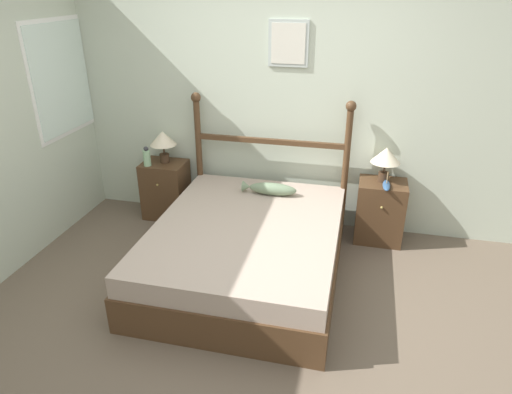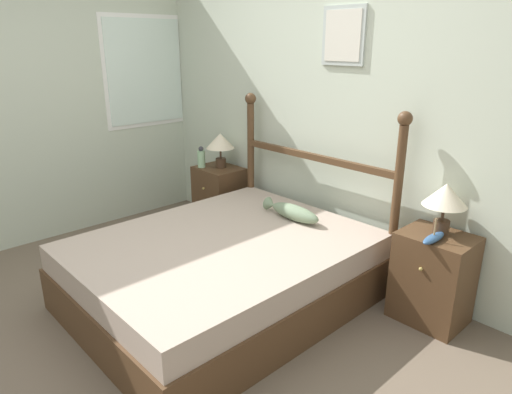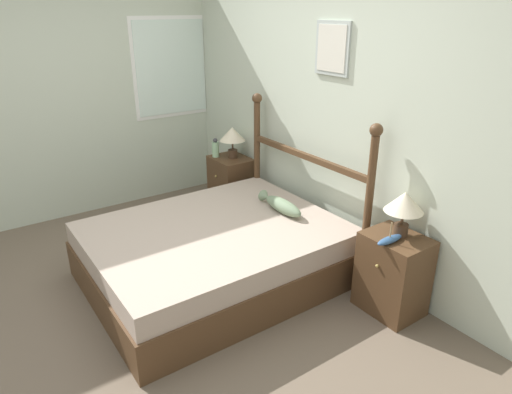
# 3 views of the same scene
# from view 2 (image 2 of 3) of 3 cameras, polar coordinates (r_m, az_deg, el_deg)

# --- Properties ---
(ground_plane) EXTENTS (16.00, 16.00, 0.00)m
(ground_plane) POSITION_cam_2_polar(r_m,az_deg,el_deg) (3.07, -12.41, -17.27)
(ground_plane) COLOR brown
(wall_back) EXTENTS (6.40, 0.08, 2.55)m
(wall_back) POSITION_cam_2_polar(r_m,az_deg,el_deg) (3.68, 10.09, 10.65)
(wall_back) COLOR beige
(wall_back) RESTS_ON ground_plane
(wall_left) EXTENTS (0.08, 6.40, 2.55)m
(wall_left) POSITION_cam_2_polar(r_m,az_deg,el_deg) (4.51, -27.73, 10.32)
(wall_left) COLOR beige
(wall_left) RESTS_ON ground_plane
(bed) EXTENTS (1.57, 1.98, 0.48)m
(bed) POSITION_cam_2_polar(r_m,az_deg,el_deg) (3.29, -4.11, -9.18)
(bed) COLOR #4C331E
(bed) RESTS_ON ground_plane
(headboard) EXTENTS (1.61, 0.10, 1.35)m
(headboard) POSITION_cam_2_polar(r_m,az_deg,el_deg) (3.72, 7.21, 3.02)
(headboard) COLOR #4C331E
(headboard) RESTS_ON ground_plane
(nightstand_left) EXTENTS (0.45, 0.38, 0.62)m
(nightstand_left) POSITION_cam_2_polar(r_m,az_deg,el_deg) (4.57, -4.60, -0.04)
(nightstand_left) COLOR #4C331E
(nightstand_left) RESTS_ON ground_plane
(nightstand_right) EXTENTS (0.45, 0.38, 0.62)m
(nightstand_right) POSITION_cam_2_polar(r_m,az_deg,el_deg) (3.27, 21.22, -9.42)
(nightstand_right) COLOR #4C331E
(nightstand_right) RESTS_ON ground_plane
(table_lamp_left) EXTENTS (0.28, 0.28, 0.34)m
(table_lamp_left) POSITION_cam_2_polar(r_m,az_deg,el_deg) (4.44, -4.49, 6.81)
(table_lamp_left) COLOR #422D1E
(table_lamp_left) RESTS_ON nightstand_left
(table_lamp_right) EXTENTS (0.28, 0.28, 0.34)m
(table_lamp_right) POSITION_cam_2_polar(r_m,az_deg,el_deg) (3.09, 22.58, -0.02)
(table_lamp_right) COLOR #422D1E
(table_lamp_right) RESTS_ON nightstand_right
(bottle) EXTENTS (0.08, 0.08, 0.21)m
(bottle) POSITION_cam_2_polar(r_m,az_deg,el_deg) (4.49, -6.85, 4.87)
(bottle) COLOR #99C699
(bottle) RESTS_ON nightstand_left
(model_boat) EXTENTS (0.07, 0.24, 0.15)m
(model_boat) POSITION_cam_2_polar(r_m,az_deg,el_deg) (3.03, 21.32, -4.78)
(model_boat) COLOR #335684
(model_boat) RESTS_ON nightstand_right
(fish_pillow) EXTENTS (0.53, 0.13, 0.12)m
(fish_pillow) POSITION_cam_2_polar(r_m,az_deg,el_deg) (3.52, 4.54, -1.86)
(fish_pillow) COLOR gray
(fish_pillow) RESTS_ON bed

